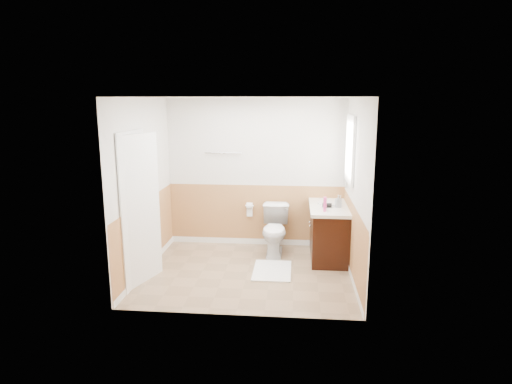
# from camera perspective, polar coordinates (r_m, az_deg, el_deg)

# --- Properties ---
(floor) EXTENTS (3.00, 3.00, 0.00)m
(floor) POSITION_cam_1_polar(r_m,az_deg,el_deg) (6.45, -1.10, -10.49)
(floor) COLOR #8C7051
(floor) RESTS_ON ground
(ceiling) EXTENTS (3.00, 3.00, 0.00)m
(ceiling) POSITION_cam_1_polar(r_m,az_deg,el_deg) (5.96, -1.20, 12.31)
(ceiling) COLOR white
(ceiling) RESTS_ON floor
(wall_back) EXTENTS (3.00, 0.00, 3.00)m
(wall_back) POSITION_cam_1_polar(r_m,az_deg,el_deg) (7.36, -0.03, 2.46)
(wall_back) COLOR silver
(wall_back) RESTS_ON floor
(wall_front) EXTENTS (3.00, 0.00, 3.00)m
(wall_front) POSITION_cam_1_polar(r_m,az_deg,el_deg) (4.83, -2.86, -2.61)
(wall_front) COLOR silver
(wall_front) RESTS_ON floor
(wall_left) EXTENTS (0.00, 3.00, 3.00)m
(wall_left) POSITION_cam_1_polar(r_m,az_deg,el_deg) (6.42, -14.57, 0.68)
(wall_left) COLOR silver
(wall_left) RESTS_ON floor
(wall_right) EXTENTS (0.00, 3.00, 3.00)m
(wall_right) POSITION_cam_1_polar(r_m,az_deg,el_deg) (6.11, 12.98, 0.19)
(wall_right) COLOR silver
(wall_right) RESTS_ON floor
(wainscot_back) EXTENTS (3.00, 0.00, 3.00)m
(wainscot_back) POSITION_cam_1_polar(r_m,az_deg,el_deg) (7.51, -0.04, -3.21)
(wainscot_back) COLOR #B97B4A
(wainscot_back) RESTS_ON floor
(wainscot_front) EXTENTS (3.00, 0.00, 3.00)m
(wainscot_front) POSITION_cam_1_polar(r_m,az_deg,el_deg) (5.08, -2.75, -10.79)
(wainscot_front) COLOR #B97B4A
(wainscot_front) RESTS_ON floor
(wainscot_left) EXTENTS (0.00, 2.60, 2.60)m
(wainscot_left) POSITION_cam_1_polar(r_m,az_deg,el_deg) (6.60, -14.13, -5.72)
(wainscot_left) COLOR #B97B4A
(wainscot_left) RESTS_ON floor
(wainscot_right) EXTENTS (0.00, 2.60, 2.60)m
(wainscot_right) POSITION_cam_1_polar(r_m,az_deg,el_deg) (6.30, 12.55, -6.51)
(wainscot_right) COLOR #B97B4A
(wainscot_right) RESTS_ON floor
(toilet) EXTENTS (0.44, 0.77, 0.78)m
(toilet) POSITION_cam_1_polar(r_m,az_deg,el_deg) (7.08, 2.51, -5.05)
(toilet) COLOR white
(toilet) RESTS_ON floor
(bath_mat) EXTENTS (0.55, 0.80, 0.02)m
(bath_mat) POSITION_cam_1_polar(r_m,az_deg,el_deg) (6.48, 2.14, -10.28)
(bath_mat) COLOR white
(bath_mat) RESTS_ON floor
(vanity_cabinet) EXTENTS (0.55, 1.10, 0.80)m
(vanity_cabinet) POSITION_cam_1_polar(r_m,az_deg,el_deg) (6.98, 9.54, -5.42)
(vanity_cabinet) COLOR black
(vanity_cabinet) RESTS_ON floor
(vanity_knob_left) EXTENTS (0.03, 0.03, 0.03)m
(vanity_knob_left) POSITION_cam_1_polar(r_m,az_deg,el_deg) (6.82, 7.12, -4.43)
(vanity_knob_left) COLOR silver
(vanity_knob_left) RESTS_ON vanity_cabinet
(vanity_knob_right) EXTENTS (0.03, 0.03, 0.03)m
(vanity_knob_right) POSITION_cam_1_polar(r_m,az_deg,el_deg) (7.01, 7.07, -3.97)
(vanity_knob_right) COLOR silver
(vanity_knob_right) RESTS_ON vanity_cabinet
(countertop) EXTENTS (0.60, 1.15, 0.05)m
(countertop) POSITION_cam_1_polar(r_m,az_deg,el_deg) (6.86, 9.58, -2.03)
(countertop) COLOR silver
(countertop) RESTS_ON vanity_cabinet
(sink_basin) EXTENTS (0.36, 0.36, 0.02)m
(sink_basin) POSITION_cam_1_polar(r_m,az_deg,el_deg) (7.00, 9.58, -1.46)
(sink_basin) COLOR silver
(sink_basin) RESTS_ON countertop
(faucet) EXTENTS (0.02, 0.02, 0.14)m
(faucet) POSITION_cam_1_polar(r_m,az_deg,el_deg) (7.00, 11.06, -1.00)
(faucet) COLOR white
(faucet) RESTS_ON countertop
(lotion_bottle) EXTENTS (0.05, 0.05, 0.22)m
(lotion_bottle) POSITION_cam_1_polar(r_m,az_deg,el_deg) (6.49, 9.05, -1.60)
(lotion_bottle) COLOR #D73784
(lotion_bottle) RESTS_ON countertop
(soap_dispenser) EXTENTS (0.10, 0.10, 0.19)m
(soap_dispenser) POSITION_cam_1_polar(r_m,az_deg,el_deg) (6.77, 10.75, -1.20)
(soap_dispenser) COLOR #8E97A1
(soap_dispenser) RESTS_ON countertop
(hair_dryer_body) EXTENTS (0.14, 0.07, 0.07)m
(hair_dryer_body) POSITION_cam_1_polar(r_m,az_deg,el_deg) (6.75, 9.31, -1.72)
(hair_dryer_body) COLOR black
(hair_dryer_body) RESTS_ON countertop
(hair_dryer_handle) EXTENTS (0.03, 0.03, 0.07)m
(hair_dryer_handle) POSITION_cam_1_polar(r_m,az_deg,el_deg) (6.73, 9.07, -2.03)
(hair_dryer_handle) COLOR black
(hair_dryer_handle) RESTS_ON countertop
(mirror_panel) EXTENTS (0.02, 0.35, 0.90)m
(mirror_panel) POSITION_cam_1_polar(r_m,az_deg,el_deg) (7.13, 11.75, 4.35)
(mirror_panel) COLOR silver
(mirror_panel) RESTS_ON wall_right
(window_frame) EXTENTS (0.04, 0.80, 1.00)m
(window_frame) POSITION_cam_1_polar(r_m,az_deg,el_deg) (6.60, 12.26, 5.48)
(window_frame) COLOR white
(window_frame) RESTS_ON wall_right
(window_glass) EXTENTS (0.01, 0.70, 0.90)m
(window_glass) POSITION_cam_1_polar(r_m,az_deg,el_deg) (6.60, 12.39, 5.48)
(window_glass) COLOR white
(window_glass) RESTS_ON wall_right
(door) EXTENTS (0.29, 0.78, 2.04)m
(door) POSITION_cam_1_polar(r_m,az_deg,el_deg) (6.03, -14.99, -2.31)
(door) COLOR white
(door) RESTS_ON wall_left
(door_frame) EXTENTS (0.02, 0.92, 2.10)m
(door_frame) POSITION_cam_1_polar(r_m,az_deg,el_deg) (6.05, -15.67, -2.20)
(door_frame) COLOR white
(door_frame) RESTS_ON wall_left
(door_knob) EXTENTS (0.06, 0.06, 0.06)m
(door_knob) POSITION_cam_1_polar(r_m,az_deg,el_deg) (6.32, -13.43, -2.22)
(door_knob) COLOR silver
(door_knob) RESTS_ON door
(towel_bar) EXTENTS (0.62, 0.02, 0.02)m
(towel_bar) POSITION_cam_1_polar(r_m,az_deg,el_deg) (7.33, -4.37, 5.15)
(towel_bar) COLOR silver
(towel_bar) RESTS_ON wall_back
(tp_holder_bar) EXTENTS (0.14, 0.02, 0.02)m
(tp_holder_bar) POSITION_cam_1_polar(r_m,az_deg,el_deg) (7.41, -0.85, -1.82)
(tp_holder_bar) COLOR silver
(tp_holder_bar) RESTS_ON wall_back
(tp_roll) EXTENTS (0.10, 0.11, 0.11)m
(tp_roll) POSITION_cam_1_polar(r_m,az_deg,el_deg) (7.41, -0.85, -1.82)
(tp_roll) COLOR white
(tp_roll) RESTS_ON tp_holder_bar
(tp_sheet) EXTENTS (0.10, 0.01, 0.16)m
(tp_sheet) POSITION_cam_1_polar(r_m,az_deg,el_deg) (7.43, -0.85, -2.64)
(tp_sheet) COLOR white
(tp_sheet) RESTS_ON tp_roll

